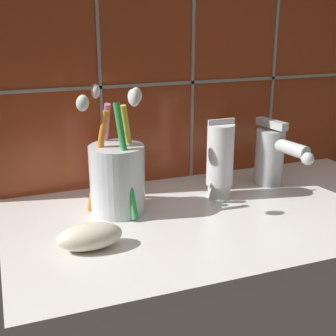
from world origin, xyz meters
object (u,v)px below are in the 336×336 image
Objects in this scene: toothbrush_cup at (117,175)px; soap_bar at (90,236)px; toothpaste_tube at (220,160)px; sink_faucet at (273,154)px.

soap_bar is at bearing -121.61° from toothbrush_cup.
soap_bar is (-6.01, -9.76, -3.82)cm from toothbrush_cup.
toothbrush_cup is 15.96cm from toothpaste_tube.
sink_faucet is (26.33, 1.63, -0.21)cm from toothbrush_cup.
toothpaste_tube reaches higher than sink_faucet.
sink_faucet is 34.48cm from soap_bar.
toothpaste_tube is 24.40cm from soap_bar.
toothpaste_tube is 10.55cm from sink_faucet.
toothbrush_cup is 1.59× the size of sink_faucet.
toothpaste_tube reaches higher than soap_bar.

